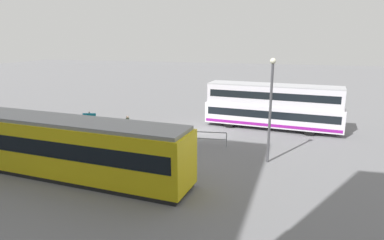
{
  "coord_description": "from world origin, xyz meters",
  "views": [
    {
      "loc": [
        -6.8,
        26.7,
        7.7
      ],
      "look_at": [
        -0.14,
        3.48,
        1.8
      ],
      "focal_mm": 31.31,
      "sensor_mm": 36.0,
      "label": 1
    }
  ],
  "objects": [
    {
      "name": "pedestrian_near_railing",
      "position": [
        5.29,
        3.2,
        0.98
      ],
      "size": [
        0.39,
        0.39,
        1.7
      ],
      "color": "black",
      "rests_on": "ground"
    },
    {
      "name": "double_decker_bus",
      "position": [
        -5.69,
        -2.46,
        1.99
      ],
      "size": [
        11.75,
        3.64,
        3.89
      ],
      "color": "silver",
      "rests_on": "ground"
    },
    {
      "name": "pedestrian_crossing",
      "position": [
        -0.83,
        8.83,
        0.92
      ],
      "size": [
        0.32,
        0.36,
        1.6
      ],
      "color": "black",
      "rests_on": "ground"
    },
    {
      "name": "tram_yellow",
      "position": [
        5.6,
        11.28,
        1.74
      ],
      "size": [
        16.15,
        3.93,
        3.36
      ],
      "color": "yellow",
      "rests_on": "ground"
    },
    {
      "name": "pedestrian_railing",
      "position": [
        1.56,
        4.19,
        0.75
      ],
      "size": [
        8.77,
        1.18,
        1.08
      ],
      "color": "gray",
      "rests_on": "ground"
    },
    {
      "name": "street_lamp",
      "position": [
        -5.88,
        5.97,
        3.86
      ],
      "size": [
        0.36,
        0.36,
        6.57
      ],
      "color": "#4C4C51",
      "rests_on": "ground"
    },
    {
      "name": "info_sign",
      "position": [
        7.49,
        5.11,
        1.57
      ],
      "size": [
        0.97,
        0.32,
        2.3
      ],
      "color": "slate",
      "rests_on": "ground"
    },
    {
      "name": "ground_plane",
      "position": [
        0.0,
        0.0,
        0.0
      ],
      "size": [
        160.0,
        160.0,
        0.0
      ],
      "primitive_type": "plane",
      "color": "slate"
    }
  ]
}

